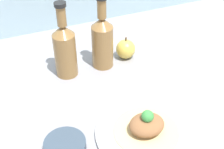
# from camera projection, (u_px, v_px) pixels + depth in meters

# --- Properties ---
(ground_plane) EXTENTS (1.80, 1.10, 0.04)m
(ground_plane) POSITION_uv_depth(u_px,v_px,m) (114.00, 109.00, 0.96)
(ground_plane) COLOR gray
(plate) EXTENTS (0.28, 0.28, 0.02)m
(plate) POSITION_uv_depth(u_px,v_px,m) (146.00, 132.00, 0.85)
(plate) COLOR white
(plate) RESTS_ON ground_plane
(plated_food) EXTENTS (0.18, 0.18, 0.07)m
(plated_food) POSITION_uv_depth(u_px,v_px,m) (147.00, 126.00, 0.83)
(plated_food) COLOR #D6BC7F
(plated_food) RESTS_ON plate
(cider_bottle_left) EXTENTS (0.07, 0.07, 0.26)m
(cider_bottle_left) POSITION_uv_depth(u_px,v_px,m) (65.00, 48.00, 1.01)
(cider_bottle_left) COLOR olive
(cider_bottle_left) RESTS_ON ground_plane
(cider_bottle_right) EXTENTS (0.07, 0.07, 0.26)m
(cider_bottle_right) POSITION_uv_depth(u_px,v_px,m) (102.00, 40.00, 1.05)
(cider_bottle_right) COLOR olive
(cider_bottle_right) RESTS_ON ground_plane
(apple) EXTENTS (0.07, 0.07, 0.08)m
(apple) POSITION_uv_depth(u_px,v_px,m) (126.00, 49.00, 1.12)
(apple) COLOR gold
(apple) RESTS_ON ground_plane
(dipping_bowl) EXTENTS (0.11, 0.11, 0.03)m
(dipping_bowl) POSITION_uv_depth(u_px,v_px,m) (65.00, 146.00, 0.80)
(dipping_bowl) COLOR #384756
(dipping_bowl) RESTS_ON ground_plane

